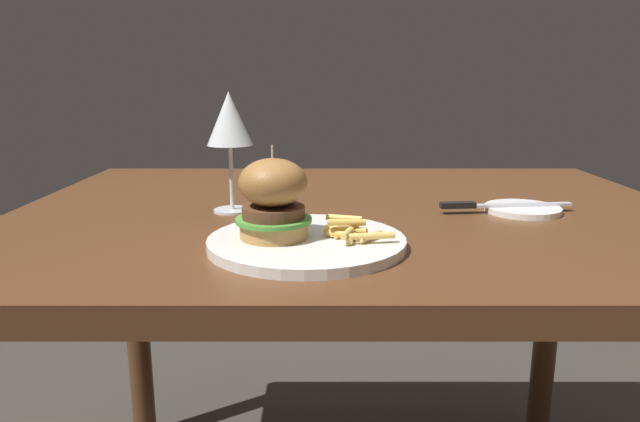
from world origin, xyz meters
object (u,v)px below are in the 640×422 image
at_px(burger_sandwich, 272,199).
at_px(bread_plate, 521,209).
at_px(wine_glass, 228,122).
at_px(table_knife, 493,205).
at_px(main_plate, 305,242).

relative_size(burger_sandwich, bread_plate, 0.99).
bearing_deg(wine_glass, table_knife, -1.33).
height_order(main_plate, table_knife, table_knife).
bearing_deg(bread_plate, table_knife, -174.16).
relative_size(burger_sandwich, wine_glass, 0.62).
distance_m(main_plate, bread_plate, 0.42).
bearing_deg(bread_plate, burger_sandwich, -153.08).
xyz_separation_m(bread_plate, table_knife, (-0.05, -0.01, 0.01)).
bearing_deg(main_plate, burger_sandwich, -179.37).
bearing_deg(table_knife, wine_glass, 178.67).
xyz_separation_m(main_plate, burger_sandwich, (-0.04, -0.00, 0.06)).
bearing_deg(burger_sandwich, table_knife, 29.46).
relative_size(main_plate, bread_plate, 2.12).
bearing_deg(burger_sandwich, wine_glass, 112.53).
height_order(burger_sandwich, table_knife, burger_sandwich).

